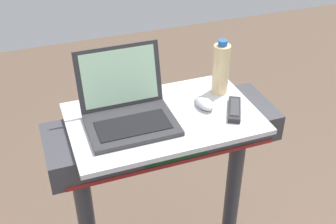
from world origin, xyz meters
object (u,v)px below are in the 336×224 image
at_px(tv_remote, 234,109).
at_px(computer_mouse, 205,103).
at_px(laptop, 128,109).
at_px(water_bottle, 221,69).

bearing_deg(tv_remote, computer_mouse, 143.67).
relative_size(laptop, water_bottle, 1.40).
height_order(computer_mouse, tv_remote, computer_mouse).
relative_size(laptop, computer_mouse, 3.21).
relative_size(laptop, tv_remote, 1.97).
distance_m(computer_mouse, water_bottle, 0.16).
bearing_deg(tv_remote, water_bottle, 86.16).
distance_m(laptop, computer_mouse, 0.30).
relative_size(computer_mouse, tv_remote, 0.61).
bearing_deg(tv_remote, laptop, 167.64).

